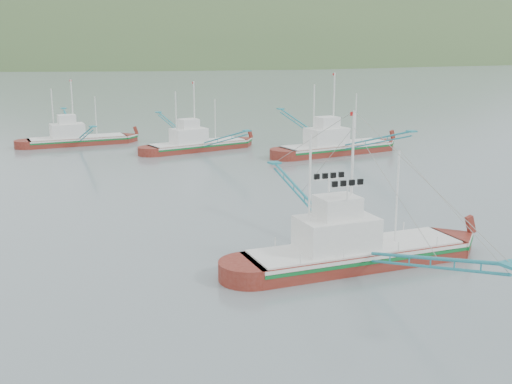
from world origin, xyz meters
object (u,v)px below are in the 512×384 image
main_boat (353,240)px  bg_boat_far (197,140)px  bg_boat_extra (76,135)px  bg_boat_right (335,142)px

main_boat → bg_boat_far: bearing=85.7°
bg_boat_extra → main_boat: bearing=-82.2°
main_boat → bg_boat_right: bg_boat_right is taller
main_boat → bg_boat_far: (8.85, 45.66, -0.31)m
bg_boat_right → bg_boat_extra: (-27.20, 22.99, -0.18)m
bg_boat_far → bg_boat_extra: same height
bg_boat_far → bg_boat_extra: (-12.80, 12.24, -0.00)m
bg_boat_far → bg_boat_right: 17.97m
main_boat → bg_boat_extra: 58.03m
bg_boat_right → bg_boat_extra: bg_boat_right is taller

